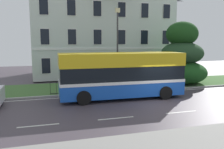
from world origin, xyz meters
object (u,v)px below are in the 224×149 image
Objects in this scene: street_lamp_post at (117,43)px; litter_bin at (154,80)px; georgian_townhouse at (101,26)px; evergreen_tree at (181,59)px; single_decker_bus at (122,75)px.

street_lamp_post is 6.01× the size of litter_bin.
georgian_townhouse is 2.67× the size of evergreen_tree.
evergreen_tree is (6.10, -8.32, -3.60)m from georgian_townhouse.
georgian_townhouse is 11.27m from litter_bin.
georgian_townhouse is 14.43× the size of litter_bin.
georgian_townhouse is 9.52m from street_lamp_post.
georgian_townhouse reaches higher than litter_bin.
litter_bin is (-3.51, -1.27, -1.73)m from evergreen_tree.
street_lamp_post is at bearing 174.41° from litter_bin.
georgian_townhouse reaches higher than evergreen_tree.
single_decker_bus is 8.01× the size of litter_bin.
single_decker_bus is 3.86m from street_lamp_post.
street_lamp_post is at bearing -172.08° from evergreen_tree.
litter_bin is (3.94, 2.75, -1.05)m from single_decker_bus.
evergreen_tree reaches higher than single_decker_bus.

